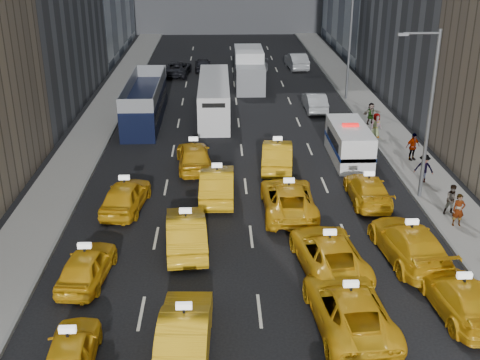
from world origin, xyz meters
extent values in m
plane|color=black|center=(0.00, 0.00, 0.00)|extent=(160.00, 160.00, 0.00)
cube|color=gray|center=(-10.50, 25.00, 0.07)|extent=(3.00, 90.00, 0.15)
cube|color=gray|center=(10.50, 25.00, 0.07)|extent=(3.00, 90.00, 0.15)
cube|color=slate|center=(-9.05, 25.00, 0.09)|extent=(0.15, 90.00, 0.18)
cube|color=slate|center=(9.05, 25.00, 0.09)|extent=(0.15, 90.00, 0.18)
cylinder|color=#595B60|center=(9.30, 12.00, 4.50)|extent=(0.20, 0.20, 9.00)
cylinder|color=#595B60|center=(8.40, 12.00, 8.80)|extent=(1.80, 0.12, 0.12)
cube|color=slate|center=(7.50, 12.00, 8.75)|extent=(0.50, 0.22, 0.12)
cylinder|color=#595B60|center=(9.30, 32.00, 4.50)|extent=(0.20, 0.20, 9.00)
imported|color=gold|center=(-6.42, -1.05, 0.68)|extent=(1.75, 4.06, 1.37)
imported|color=gold|center=(-2.71, -0.21, 0.80)|extent=(1.88, 4.93, 1.61)
imported|color=gold|center=(3.19, 0.99, 0.78)|extent=(3.00, 5.79, 1.56)
imported|color=gold|center=(7.56, 1.61, 0.71)|extent=(2.35, 5.05, 1.43)
imported|color=gold|center=(-6.97, 4.39, 0.71)|extent=(2.14, 4.34, 1.42)
imported|color=gold|center=(-3.00, 7.03, 0.83)|extent=(2.14, 5.14, 1.65)
imported|color=gold|center=(3.14, 5.03, 0.76)|extent=(3.12, 5.70, 1.51)
imported|color=gold|center=(6.80, 5.65, 0.81)|extent=(2.81, 5.79, 1.62)
imported|color=gold|center=(-6.32, 11.19, 0.79)|extent=(2.43, 4.81, 1.57)
imported|color=gold|center=(-1.60, 12.46, 0.84)|extent=(1.89, 5.12, 1.67)
imported|color=gold|center=(2.03, 10.54, 0.78)|extent=(2.62, 5.64, 1.56)
imported|color=gold|center=(6.39, 11.72, 0.69)|extent=(2.00, 4.79, 1.38)
imported|color=gold|center=(-3.00, 16.84, 0.83)|extent=(2.45, 5.07, 1.67)
imported|color=gold|center=(2.03, 16.76, 0.83)|extent=(2.27, 5.20, 1.66)
cube|color=white|center=(6.65, 17.99, 1.10)|extent=(2.15, 5.52, 2.20)
cylinder|color=black|center=(5.75, 16.14, 0.44)|extent=(0.28, 0.88, 0.88)
cylinder|color=black|center=(7.55, 16.14, 0.44)|extent=(0.28, 0.88, 0.88)
cylinder|color=black|center=(5.75, 19.84, 0.44)|extent=(0.28, 0.88, 0.88)
cylinder|color=black|center=(7.55, 19.84, 0.44)|extent=(0.28, 0.88, 0.88)
cube|color=navy|center=(6.65, 17.99, 0.95)|extent=(2.19, 5.52, 0.25)
cube|color=red|center=(6.65, 17.99, 2.28)|extent=(1.00, 0.36, 0.16)
cube|color=black|center=(-6.97, 26.66, 1.54)|extent=(2.84, 10.68, 3.08)
cylinder|color=black|center=(-8.03, 22.26, 0.55)|extent=(0.28, 1.10, 1.10)
cylinder|color=black|center=(-5.92, 22.26, 0.55)|extent=(0.28, 1.10, 1.10)
cylinder|color=black|center=(-8.03, 31.05, 0.55)|extent=(0.28, 1.10, 1.10)
cylinder|color=black|center=(-5.92, 31.05, 0.55)|extent=(0.28, 1.10, 1.10)
cube|color=silver|center=(-1.82, 27.99, 1.41)|extent=(3.68, 11.10, 2.81)
cylinder|color=black|center=(-2.80, 23.44, 0.55)|extent=(0.28, 1.10, 1.10)
cylinder|color=black|center=(-0.83, 23.44, 0.55)|extent=(0.28, 1.10, 1.10)
cylinder|color=black|center=(-2.80, 32.54, 0.55)|extent=(0.28, 1.10, 1.10)
cylinder|color=black|center=(-0.83, 32.54, 0.55)|extent=(0.28, 1.10, 1.10)
cube|color=silver|center=(1.33, 36.81, 1.67)|extent=(3.03, 7.48, 3.35)
cylinder|color=black|center=(0.22, 34.05, 0.55)|extent=(0.28, 1.10, 1.10)
cylinder|color=black|center=(2.43, 34.05, 0.55)|extent=(0.28, 1.10, 1.10)
cylinder|color=black|center=(0.22, 39.57, 0.55)|extent=(0.28, 1.10, 1.10)
cylinder|color=black|center=(2.43, 39.57, 0.55)|extent=(0.28, 1.10, 1.10)
imported|color=#9FA3A7|center=(6.17, 28.98, 0.73)|extent=(1.56, 4.43, 1.46)
imported|color=black|center=(-5.49, 41.73, 0.70)|extent=(2.79, 5.23, 1.40)
imported|color=slate|center=(2.10, 44.47, 0.84)|extent=(3.04, 6.03, 1.68)
imported|color=black|center=(-3.03, 43.59, 0.67)|extent=(1.70, 4.00, 1.35)
imported|color=#929599|center=(6.61, 44.37, 0.82)|extent=(2.12, 5.10, 1.64)
imported|color=gray|center=(10.03, 8.51, 0.97)|extent=(0.61, 0.42, 1.64)
imported|color=gray|center=(10.18, 9.73, 0.95)|extent=(0.79, 0.46, 1.59)
imported|color=gray|center=(10.08, 13.92, 0.98)|extent=(1.16, 0.79, 1.65)
imported|color=gray|center=(10.49, 17.41, 1.02)|extent=(1.12, 0.81, 1.74)
imported|color=gray|center=(9.29, 21.84, 1.00)|extent=(0.95, 0.75, 1.71)
imported|color=gray|center=(9.67, 24.88, 0.95)|extent=(1.53, 0.93, 1.59)
camera|label=1|loc=(-1.43, -17.18, 13.54)|focal=45.00mm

